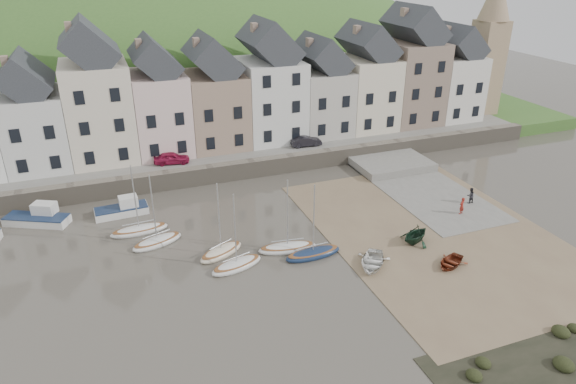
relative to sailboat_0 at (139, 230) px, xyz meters
name	(u,v)px	position (x,y,z in m)	size (l,w,h in m)	color
ground	(315,258)	(12.27, -8.84, -0.26)	(160.00, 160.00, 0.00)	#443E35
quay_land	(217,128)	(12.27, 23.16, 0.49)	(90.00, 30.00, 1.50)	#3A6127
quay_street	(241,151)	(12.27, 11.66, 1.29)	(70.00, 7.00, 0.10)	slate
seawall	(251,168)	(12.27, 8.16, 0.64)	(70.00, 1.20, 1.80)	slate
beach	(436,233)	(23.27, -8.84, -0.23)	(18.00, 26.00, 0.06)	brown
slipway	(422,188)	(27.27, -0.84, -0.20)	(8.00, 18.00, 0.12)	slate
hillside	(162,183)	(7.28, 51.16, -18.25)	(134.40, 84.00, 84.00)	#3A6127
townhouse_terrace	(246,91)	(14.03, 15.16, 7.06)	(61.05, 8.00, 13.93)	white
church_spire	(490,40)	(46.82, 15.16, 10.79)	(4.00, 4.00, 18.00)	#997F60
sailboat_0	(139,230)	(0.00, 0.00, 0.00)	(4.86, 1.80, 6.32)	silver
sailboat_1	(157,241)	(1.15, -2.45, 0.00)	(4.50, 2.82, 6.32)	silver
sailboat_2	(221,252)	(5.60, -5.79, 0.00)	(4.25, 3.17, 6.32)	beige
sailboat_3	(237,265)	(6.24, -8.02, 0.00)	(4.44, 2.59, 6.32)	silver
sailboat_4	(288,248)	(10.66, -7.04, 0.00)	(4.85, 2.15, 6.32)	silver
sailboat_5	(313,253)	(12.21, -8.53, 0.00)	(4.67, 1.77, 6.32)	#162746
motorboat_0	(39,217)	(-7.95, 4.78, 0.32)	(5.66, 3.99, 1.70)	silver
motorboat_2	(123,209)	(-0.96, 3.91, 0.32)	(4.67, 1.98, 1.70)	silver
rowboat_white	(372,262)	(15.77, -11.43, 0.16)	(2.50, 3.50, 0.73)	white
rowboat_green	(415,234)	(20.72, -9.58, 0.56)	(2.49, 2.89, 1.52)	black
rowboat_red	(450,262)	(21.28, -13.44, 0.09)	(2.01, 2.82, 0.58)	maroon
person_red	(462,206)	(27.34, -6.81, 0.65)	(0.58, 0.38, 1.58)	maroon
person_dark	(470,195)	(29.48, -5.27, 0.62)	(0.74, 0.58, 1.52)	black
car_left	(172,158)	(4.57, 10.66, 1.95)	(1.45, 3.59, 1.22)	maroon
car_right	(306,141)	(19.50, 10.66, 1.91)	(1.21, 3.48, 1.15)	black
shore_rocks	(554,359)	(20.82, -23.82, -0.15)	(14.00, 6.00, 0.73)	black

